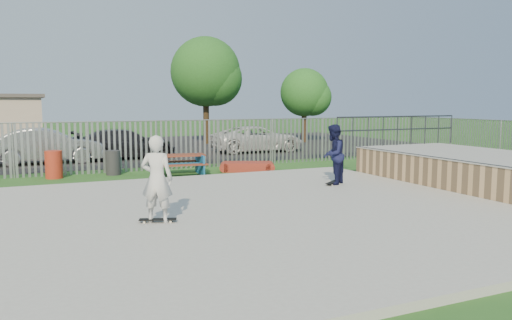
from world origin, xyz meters
name	(u,v)px	position (x,y,z in m)	size (l,w,h in m)	color
ground	(202,221)	(0.00, 0.00, 0.00)	(120.00, 120.00, 0.00)	#24521C
concrete_slab	(202,217)	(0.00, 0.00, 0.07)	(15.00, 12.00, 0.15)	#A0A09B
quarter_pipe	(469,169)	(9.50, 1.04, 0.56)	(5.50, 7.05, 2.19)	tan
fence	(188,156)	(1.00, 4.59, 1.00)	(26.04, 16.02, 2.00)	gray
picnic_table	(180,165)	(1.47, 7.27, 0.40)	(1.99, 1.69, 0.79)	#602A1B
funbox	(247,167)	(4.22, 7.24, 0.18)	(2.02, 1.53, 0.36)	maroon
trash_bin_red	(54,165)	(-2.88, 8.38, 0.50)	(0.60, 0.60, 1.00)	#A52C19
trash_bin_grey	(113,163)	(-0.80, 8.39, 0.46)	(0.55, 0.55, 0.92)	#27272A
parking_lot	(100,149)	(0.00, 19.00, 0.01)	(40.00, 18.00, 0.02)	black
car_silver	(47,146)	(-2.97, 13.07, 0.81)	(1.66, 4.77, 1.57)	#ABABB0
car_dark	(125,144)	(0.51, 13.57, 0.73)	(1.99, 4.90, 1.42)	black
car_white	(258,139)	(7.73, 14.02, 0.73)	(2.35, 5.09, 1.41)	silver
tree_mid	(206,72)	(6.84, 20.21, 4.66)	(4.49, 4.49, 6.92)	#392916
tree_right	(304,93)	(13.36, 18.80, 3.37)	(3.25, 3.25, 5.01)	#3B2717
skateboard_a	(333,183)	(5.09, 2.38, 0.19)	(0.76, 0.65, 0.08)	black
skateboard_b	(158,221)	(-1.12, -0.35, 0.19)	(0.82, 0.46, 0.08)	black
skater_navy	(333,155)	(5.09, 2.38, 1.10)	(0.92, 0.72, 1.90)	#121438
skater_white	(157,179)	(-1.12, -0.35, 1.10)	(0.69, 0.45, 1.90)	silver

